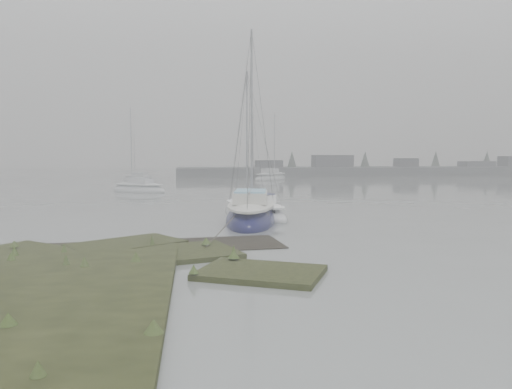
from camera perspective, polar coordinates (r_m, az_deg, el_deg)
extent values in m
plane|color=slate|center=(44.84, -5.28, 0.16)|extent=(160.00, 160.00, 0.00)
cube|color=#4C4F51|center=(81.48, 12.57, 2.54)|extent=(60.00, 8.00, 1.60)
cube|color=#424247|center=(76.56, 1.47, 3.12)|extent=(4.00, 3.00, 2.20)
cube|color=#424247|center=(78.66, 8.71, 3.40)|extent=(6.00, 3.00, 3.00)
cube|color=#424247|center=(82.75, 16.74, 3.14)|extent=(3.00, 3.00, 2.50)
cube|color=#424247|center=(88.28, 23.89, 2.86)|extent=(5.00, 3.00, 2.00)
cube|color=#424247|center=(91.50, 27.12, 3.05)|extent=(3.00, 3.00, 2.80)
cone|color=#384238|center=(79.20, 4.12, 3.74)|extent=(2.00, 2.00, 3.50)
cone|color=#384238|center=(82.38, 12.36, 3.68)|extent=(2.00, 2.00, 3.50)
cone|color=#384238|center=(87.11, 19.83, 3.56)|extent=(2.00, 2.00, 3.50)
cone|color=#384238|center=(91.53, 24.87, 3.44)|extent=(2.00, 2.00, 3.50)
ellipsoid|color=#0C0D39|center=(25.85, -0.59, -2.88)|extent=(3.70, 7.97, 1.86)
ellipsoid|color=silver|center=(25.76, -0.59, -1.24)|extent=(3.05, 6.91, 0.53)
cube|color=silver|center=(25.39, -0.62, -0.29)|extent=(2.04, 2.85, 0.55)
cube|color=#86BDDA|center=(25.37, -0.63, 0.40)|extent=(1.90, 2.62, 0.09)
cylinder|color=#939399|center=(26.69, -0.50, 9.20)|extent=(0.12, 0.12, 8.76)
cylinder|color=#939399|center=(25.15, -0.65, 0.36)|extent=(0.58, 3.04, 0.10)
ellipsoid|color=silver|center=(27.91, -0.25, -2.37)|extent=(4.23, 6.58, 1.52)
ellipsoid|color=white|center=(27.84, -0.25, -1.13)|extent=(3.55, 5.68, 0.43)
cube|color=white|center=(27.57, 0.01, -0.40)|extent=(2.04, 2.49, 0.45)
cube|color=navy|center=(27.55, 0.01, 0.12)|extent=(1.89, 2.29, 0.07)
cylinder|color=#939399|center=(28.42, -1.04, 6.84)|extent=(0.10, 0.10, 7.15)
cylinder|color=#939399|center=(27.39, 0.19, 0.09)|extent=(1.00, 2.36, 0.08)
ellipsoid|color=silver|center=(47.41, -13.28, 0.43)|extent=(6.01, 4.96, 1.44)
ellipsoid|color=white|center=(47.37, -13.29, 1.12)|extent=(5.16, 4.21, 0.41)
cube|color=white|center=(47.19, -13.06, 1.55)|extent=(2.40, 2.20, 0.42)
cube|color=#ACB0B7|center=(47.18, -13.07, 1.83)|extent=(2.21, 2.04, 0.07)
cylinder|color=#939399|center=(47.79, -14.08, 5.57)|extent=(0.09, 0.09, 6.79)
cylinder|color=#939399|center=(47.07, -12.91, 1.83)|extent=(2.01, 1.40, 0.08)
ellipsoid|color=#B3B9BD|center=(67.15, 1.72, 1.79)|extent=(6.23, 6.66, 1.67)
ellipsoid|color=silver|center=(67.12, 1.72, 2.36)|extent=(5.31, 5.70, 0.47)
cube|color=silver|center=(66.86, 1.58, 2.71)|extent=(2.66, 2.74, 0.49)
cube|color=silver|center=(66.85, 1.58, 2.94)|extent=(2.46, 2.53, 0.08)
cylinder|color=#939399|center=(67.83, 2.13, 6.00)|extent=(0.11, 0.11, 7.86)
cylinder|color=#939399|center=(66.68, 1.49, 2.94)|extent=(1.88, 2.13, 0.09)
ellipsoid|color=#B4BBBE|center=(66.76, -13.24, 1.62)|extent=(5.00, 3.99, 1.19)
ellipsoid|color=silver|center=(66.73, -13.24, 2.03)|extent=(4.29, 3.38, 0.34)
cube|color=silver|center=(66.59, -13.11, 2.28)|extent=(1.98, 1.79, 0.35)
cube|color=silver|center=(66.58, -13.11, 2.45)|extent=(1.82, 1.65, 0.06)
cylinder|color=#939399|center=(67.06, -13.72, 4.64)|extent=(0.08, 0.08, 5.60)
cylinder|color=#939399|center=(66.49, -13.02, 2.45)|extent=(1.69, 1.10, 0.06)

